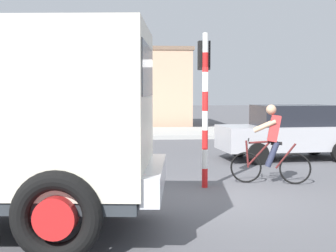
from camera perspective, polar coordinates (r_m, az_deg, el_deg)
ground_plane at (r=9.43m, az=4.26°, el=-8.34°), size 120.00×120.00×0.00m
sidewalk_far at (r=23.22m, az=-1.62°, el=-0.77°), size 80.00×5.00×0.16m
cyclist at (r=11.12m, az=11.62°, el=-2.02°), size 1.68×0.62×1.72m
traffic_light_pole at (r=10.48m, az=4.17°, el=4.28°), size 0.24×0.43×3.20m
car_white_mid at (r=15.17m, az=13.60°, el=-0.64°), size 4.12×2.12×1.60m
building_mid_block at (r=28.92m, az=-5.65°, el=4.30°), size 7.95×5.72×4.34m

